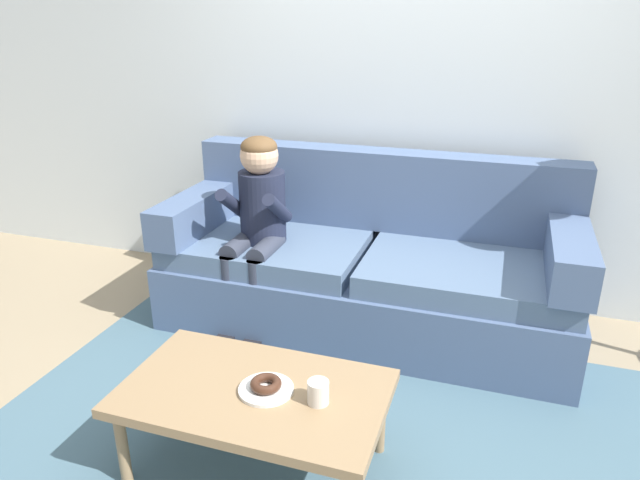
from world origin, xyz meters
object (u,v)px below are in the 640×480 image
object	(u,v)px
donut	(266,384)
mug	(318,392)
couch	(368,268)
coffee_table	(254,397)
person_child	(257,216)

from	to	relation	value
donut	mug	size ratio (longest dim) A/B	1.33
couch	donut	world-z (taller)	couch
couch	coffee_table	world-z (taller)	couch
person_child	donut	xyz separation A→B (m)	(0.51, -1.09, -0.26)
donut	mug	bearing A→B (deg)	-0.93
mug	coffee_table	bearing A→B (deg)	179.37
donut	mug	distance (m)	0.21
mug	person_child	bearing A→B (deg)	123.46
person_child	donut	bearing A→B (deg)	-64.77
person_child	donut	world-z (taller)	person_child
couch	person_child	size ratio (longest dim) A/B	2.06
coffee_table	mug	size ratio (longest dim) A/B	11.22
coffee_table	mug	bearing A→B (deg)	-0.63
coffee_table	person_child	size ratio (longest dim) A/B	0.92
couch	donut	xyz separation A→B (m)	(-0.07, -1.30, 0.07)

